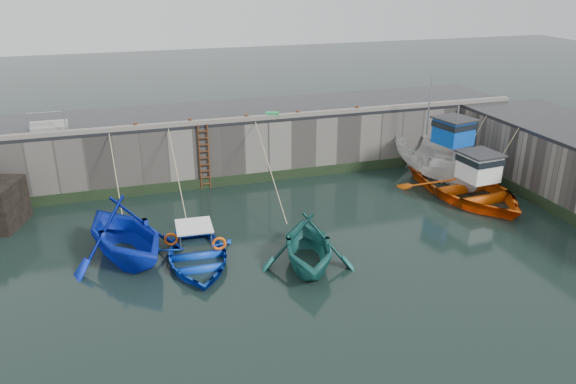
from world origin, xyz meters
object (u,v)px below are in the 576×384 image
object	(u,v)px
boat_far_white	(442,161)
bollard_a	(135,126)
boat_near_white	(127,258)
ladder	(204,157)
bollard_c	(246,117)
bollard_d	(298,113)
boat_near_blue	(197,262)
boat_near_blacktrim	(308,264)
boat_far_orange	(467,188)
bollard_b	(190,122)
bollard_e	(357,109)
fish_crate	(272,115)

from	to	relation	value
boat_far_white	bollard_a	size ratio (longest dim) A/B	23.61
boat_near_white	boat_far_white	distance (m)	15.98
ladder	bollard_c	distance (m)	2.81
bollard_c	bollard_d	size ratio (longest dim) A/B	1.00
ladder	bollard_a	world-z (taller)	bollard_a
boat_near_blue	boat_near_blacktrim	size ratio (longest dim) A/B	1.08
boat_near_white	bollard_c	bearing A→B (deg)	23.98
boat_far_orange	boat_near_blue	bearing A→B (deg)	-174.51
boat_far_orange	bollard_a	world-z (taller)	boat_far_orange
bollard_b	bollard_e	bearing A→B (deg)	0.00
boat_far_orange	fish_crate	size ratio (longest dim) A/B	11.50
boat_near_white	boat_near_blacktrim	bearing A→B (deg)	-43.83
bollard_c	bollard_d	bearing A→B (deg)	0.00
bollard_b	boat_near_blue	bearing A→B (deg)	-98.02
bollard_e	bollard_a	bearing A→B (deg)	180.00
bollard_e	boat_far_orange	bearing A→B (deg)	-55.31
boat_near_blacktrim	bollard_e	distance (m)	11.12
bollard_b	boat_near_white	bearing A→B (deg)	-118.65
fish_crate	boat_near_blue	bearing A→B (deg)	-100.53
ladder	bollard_b	bearing A→B (deg)	146.14
boat_near_white	fish_crate	distance (m)	10.44
bollard_b	boat_far_white	bearing A→B (deg)	-12.84
boat_near_blue	bollard_b	xyz separation A→B (m)	(1.06, 7.54, 3.30)
bollard_d	bollard_b	bearing A→B (deg)	180.00
boat_near_blacktrim	bollard_d	size ratio (longest dim) A/B	15.12
boat_far_orange	fish_crate	world-z (taller)	boat_far_orange
bollard_a	bollard_e	xyz separation A→B (m)	(11.00, 0.00, 0.00)
ladder	boat_far_orange	bearing A→B (deg)	-22.33
bollard_b	bollard_d	distance (m)	5.30
boat_near_blacktrim	bollard_d	xyz separation A→B (m)	(2.57, 8.91, 3.30)
ladder	boat_near_blue	xyz separation A→B (m)	(-1.56, -7.21, -1.59)
bollard_a	bollard_e	bearing A→B (deg)	0.00
boat_near_blacktrim	boat_far_white	size ratio (longest dim) A/B	0.64
boat_near_white	boat_far_orange	world-z (taller)	boat_far_orange
boat_near_white	bollard_d	world-z (taller)	bollard_d
boat_far_orange	fish_crate	xyz separation A→B (m)	(-7.99, 5.11, 2.85)
boat_near_white	bollard_b	size ratio (longest dim) A/B	18.16
bollard_c	bollard_e	distance (m)	5.80
ladder	fish_crate	xyz separation A→B (m)	(3.51, 0.39, 1.71)
bollard_e	fish_crate	bearing A→B (deg)	179.36
boat_far_white	boat_far_orange	xyz separation A→B (m)	(-0.01, -2.32, -0.57)
boat_near_white	boat_near_blacktrim	distance (m)	6.72
boat_near_white	bollard_b	world-z (taller)	bollard_b
boat_far_orange	boat_far_white	bearing A→B (deg)	84.57
bollard_a	bollard_d	distance (m)	7.80
bollard_d	boat_far_white	bearing A→B (deg)	-22.19
boat_far_orange	ladder	bearing A→B (deg)	152.41
boat_far_orange	bollard_b	world-z (taller)	boat_far_orange
boat_near_blue	fish_crate	bearing A→B (deg)	59.50
fish_crate	bollard_b	xyz separation A→B (m)	(-4.01, -0.05, -0.00)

